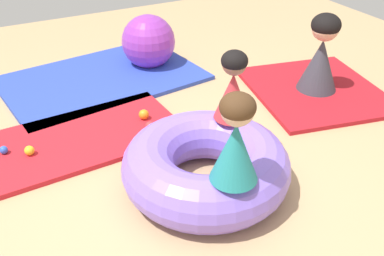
% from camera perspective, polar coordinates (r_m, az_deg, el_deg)
% --- Properties ---
extents(ground_plane, '(8.00, 8.00, 0.00)m').
position_cam_1_polar(ground_plane, '(3.11, -1.28, -7.35)').
color(ground_plane, tan).
extents(gym_mat_near_right, '(2.03, 1.49, 0.04)m').
position_cam_1_polar(gym_mat_near_right, '(4.59, -11.40, 6.22)').
color(gym_mat_near_right, '#2D47B7').
rests_on(gym_mat_near_right, ground).
extents(gym_mat_front, '(1.88, 0.95, 0.04)m').
position_cam_1_polar(gym_mat_front, '(3.63, -15.85, -1.83)').
color(gym_mat_front, red).
rests_on(gym_mat_front, ground).
extents(gym_mat_center_rear, '(1.40, 1.49, 0.04)m').
position_cam_1_polar(gym_mat_center_rear, '(4.43, 15.51, 4.68)').
color(gym_mat_center_rear, '#B21923').
rests_on(gym_mat_center_rear, ground).
extents(inflatable_cushion, '(1.13, 1.13, 0.36)m').
position_cam_1_polar(inflatable_cushion, '(2.99, 1.78, -4.83)').
color(inflatable_cushion, '#8466E0').
rests_on(inflatable_cushion, ground).
extents(child_in_teal, '(0.40, 0.40, 0.55)m').
position_cam_1_polar(child_in_teal, '(2.45, 5.62, -1.46)').
color(child_in_teal, teal).
rests_on(child_in_teal, inflatable_cushion).
extents(child_in_red, '(0.36, 0.36, 0.50)m').
position_cam_1_polar(child_in_red, '(3.06, 5.29, 5.36)').
color(child_in_red, red).
rests_on(child_in_red, inflatable_cushion).
extents(adult_seated, '(0.50, 0.50, 0.73)m').
position_cam_1_polar(adult_seated, '(4.28, 16.23, 9.12)').
color(adult_seated, '#383842').
rests_on(adult_seated, gym_mat_center_rear).
extents(play_ball_red, '(0.08, 0.08, 0.08)m').
position_cam_1_polar(play_ball_red, '(3.60, -5.38, 0.20)').
color(play_ball_red, red).
rests_on(play_ball_red, gym_mat_front).
extents(play_ball_blue, '(0.06, 0.06, 0.06)m').
position_cam_1_polar(play_ball_blue, '(3.61, -22.96, -2.60)').
color(play_ball_blue, blue).
rests_on(play_ball_blue, gym_mat_front).
extents(play_ball_yellow, '(0.07, 0.07, 0.07)m').
position_cam_1_polar(play_ball_yellow, '(3.52, -20.10, -2.73)').
color(play_ball_yellow, yellow).
rests_on(play_ball_yellow, gym_mat_front).
extents(play_ball_orange, '(0.09, 0.09, 0.09)m').
position_cam_1_polar(play_ball_orange, '(3.77, -6.19, 1.74)').
color(play_ball_orange, orange).
rests_on(play_ball_orange, gym_mat_front).
extents(exercise_ball_large, '(0.56, 0.56, 0.56)m').
position_cam_1_polar(exercise_ball_large, '(4.74, -5.59, 10.95)').
color(exercise_ball_large, purple).
rests_on(exercise_ball_large, ground).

